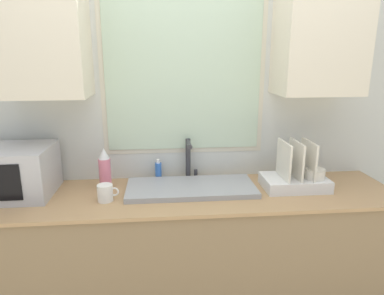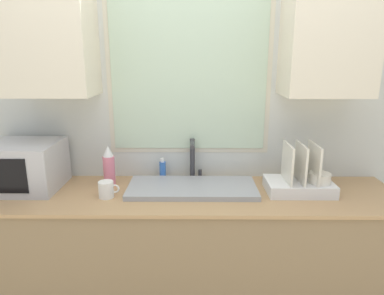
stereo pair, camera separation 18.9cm
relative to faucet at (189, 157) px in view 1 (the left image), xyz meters
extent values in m
cube|color=#8C7251|center=(-0.03, -0.22, -0.61)|extent=(2.41, 0.56, 0.88)
cube|color=tan|center=(-0.03, -0.22, -0.16)|extent=(2.44, 0.59, 0.02)
cube|color=silver|center=(-0.03, 0.09, 0.25)|extent=(6.00, 0.06, 2.60)
cube|color=beige|center=(-0.03, 0.06, 0.49)|extent=(1.01, 0.01, 0.96)
cube|color=#B2CCB2|center=(-0.03, 0.06, 0.49)|extent=(0.95, 0.01, 0.90)
cube|color=beige|center=(-0.80, -0.10, 0.76)|extent=(0.47, 0.32, 0.74)
cube|color=beige|center=(0.75, -0.10, 0.76)|extent=(0.47, 0.32, 0.74)
cube|color=#9EA0A5|center=(0.00, -0.18, -0.14)|extent=(0.76, 0.34, 0.03)
cylinder|color=#333338|center=(0.00, 0.02, -0.02)|extent=(0.03, 0.03, 0.27)
cylinder|color=#333338|center=(0.00, -0.05, 0.09)|extent=(0.03, 0.15, 0.03)
cylinder|color=#333338|center=(0.05, 0.02, -0.12)|extent=(0.02, 0.02, 0.06)
cube|color=#B2B2B7|center=(-1.00, -0.15, -0.01)|extent=(0.41, 0.37, 0.28)
cube|color=white|center=(0.62, -0.20, -0.12)|extent=(0.38, 0.24, 0.07)
cube|color=silver|center=(0.54, -0.20, 0.02)|extent=(0.01, 0.22, 0.22)
cube|color=silver|center=(0.62, -0.20, 0.02)|extent=(0.01, 0.22, 0.22)
cube|color=silver|center=(0.69, -0.20, 0.02)|extent=(0.01, 0.22, 0.22)
cylinder|color=silver|center=(0.72, -0.24, -0.05)|extent=(0.12, 0.12, 0.06)
cylinder|color=#D8728C|center=(-0.51, -0.11, -0.06)|extent=(0.07, 0.07, 0.19)
cone|color=silver|center=(-0.51, -0.11, 0.06)|extent=(0.06, 0.06, 0.07)
cylinder|color=blue|center=(-0.20, 0.01, -0.10)|extent=(0.04, 0.04, 0.11)
cylinder|color=white|center=(-0.20, 0.01, -0.03)|extent=(0.02, 0.02, 0.02)
cylinder|color=white|center=(-0.49, -0.29, -0.11)|extent=(0.08, 0.08, 0.09)
torus|color=white|center=(-0.44, -0.29, -0.10)|extent=(0.05, 0.01, 0.05)
camera|label=1|loc=(-0.18, -2.07, 0.61)|focal=32.00mm
camera|label=2|loc=(0.01, -2.08, 0.61)|focal=32.00mm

